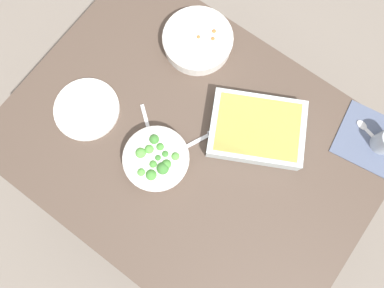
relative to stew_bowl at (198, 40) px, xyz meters
The scene contains 11 objects.
ground_plane 0.85m from the stew_bowl, 123.03° to the left, with size 6.00×6.00×0.00m, color slate.
dining_table 0.38m from the stew_bowl, 123.03° to the left, with size 1.20×0.90×0.74m.
placemat 0.70m from the stew_bowl, behind, with size 0.28×0.20×0.00m, color #4C5670.
stew_bowl is the anchor object (origin of this frame).
broccoli_bowl 0.43m from the stew_bowl, 108.35° to the left, with size 0.21×0.21×0.07m.
baking_dish 0.37m from the stew_bowl, 157.22° to the left, with size 0.37×0.33×0.06m.
side_plate 0.44m from the stew_bowl, 68.85° to the left, with size 0.22×0.22×0.01m, color silver.
spoon_by_stew 0.05m from the stew_bowl, 14.94° to the left, with size 0.17×0.06×0.01m.
spoon_by_broccoli 0.37m from the stew_bowl, 100.84° to the left, with size 0.15×0.12×0.01m.
spoon_spare 0.66m from the stew_bowl, behind, with size 0.17×0.06×0.01m.
fork_on_table 0.34m from the stew_bowl, 127.72° to the left, with size 0.09×0.17×0.01m.
Camera 1 is at (-0.15, 0.21, 1.87)m, focal length 32.87 mm.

